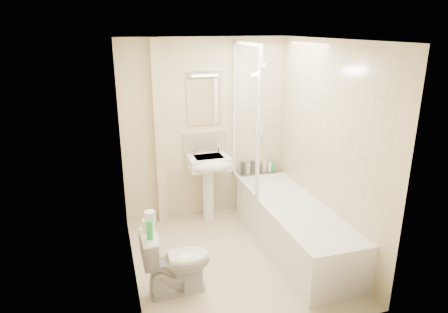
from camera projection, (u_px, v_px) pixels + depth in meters
name	position (u px, v px, depth m)	size (l,w,h in m)	color
floor	(234.00, 259.00, 4.54)	(2.50, 2.50, 0.00)	beige
wall_back	(205.00, 130.00, 5.30)	(2.20, 0.02, 2.40)	beige
wall_left	(127.00, 170.00, 3.86)	(0.02, 2.50, 2.40)	beige
wall_right	(328.00, 150.00, 4.48)	(0.02, 2.50, 2.40)	beige
ceiling	(236.00, 40.00, 3.79)	(2.20, 2.50, 0.02)	white
tile_back	(258.00, 111.00, 5.43)	(0.70, 0.01, 1.75)	beige
tile_right	(327.00, 130.00, 4.43)	(0.01, 2.10, 1.75)	beige
pipe_boxing	(159.00, 135.00, 5.08)	(0.12, 0.12, 2.40)	beige
splashback	(205.00, 143.00, 5.35)	(0.60, 0.01, 0.30)	beige
mirror	(204.00, 102.00, 5.17)	(0.46, 0.01, 0.60)	white
strip_light	(204.00, 74.00, 5.04)	(0.42, 0.07, 0.07)	silver
bathtub	(294.00, 226.00, 4.69)	(0.70, 2.10, 0.55)	white
shower_screen	(245.00, 117.00, 4.93)	(0.04, 0.92, 1.80)	white
shower_fixture	(260.00, 102.00, 5.35)	(0.10, 0.16, 0.99)	white
pedestal_sink	(209.00, 170.00, 5.24)	(0.53, 0.49, 1.03)	white
bottle_black_a	(243.00, 168.00, 5.54)	(0.06, 0.06, 0.18)	black
bottle_white_a	(248.00, 169.00, 5.57)	(0.05, 0.05, 0.14)	silver
bottle_black_b	(253.00, 167.00, 5.58)	(0.06, 0.06, 0.18)	black
bottle_blue	(259.00, 168.00, 5.61)	(0.05, 0.05, 0.14)	#131A53
bottle_cream	(264.00, 167.00, 5.63)	(0.05, 0.05, 0.17)	beige
bottle_white_b	(270.00, 167.00, 5.66)	(0.05, 0.05, 0.13)	white
bottle_green	(274.00, 168.00, 5.68)	(0.06, 0.06, 0.10)	green
toilet	(177.00, 261.00, 3.90)	(0.67, 0.40, 0.68)	white
toilet_roll_lower	(148.00, 225.00, 3.79)	(0.12, 0.12, 0.10)	white
toilet_roll_upper	(150.00, 216.00, 3.73)	(0.11, 0.11, 0.10)	white
green_bottle	(150.00, 230.00, 3.61)	(0.06, 0.06, 0.19)	green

